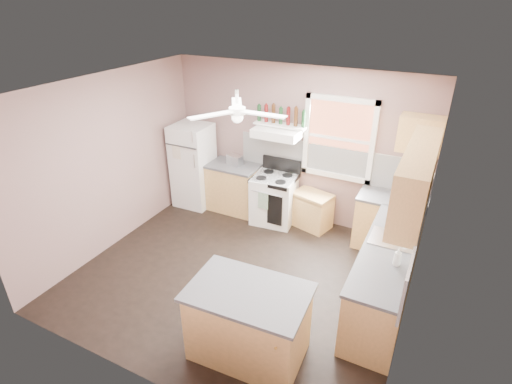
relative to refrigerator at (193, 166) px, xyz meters
The scene contains 32 objects.
floor 2.55m from the refrigerator, 40.20° to the right, with size 4.50×4.50×0.00m, color black.
ceiling 3.09m from the refrigerator, 40.20° to the right, with size 4.50×4.50×0.00m, color white.
wall_back 1.99m from the refrigerator, 13.94° to the left, with size 4.50×0.05×2.70m, color #7C5E59.
wall_right 4.45m from the refrigerator, 20.77° to the right, with size 0.05×4.00×2.70m, color #7C5E59.
wall_left 1.72m from the refrigerator, 105.11° to the right, with size 0.05×4.00×2.70m, color #7C5E59.
backsplash_back 2.37m from the refrigerator, 10.33° to the left, with size 2.90×0.03×0.55m, color white.
backsplash_right 4.30m from the refrigerator, 17.20° to the right, with size 0.03×2.60×0.55m, color white.
window_view 2.76m from the refrigerator, ahead, with size 1.00×0.02×1.20m, color brown.
window_frame 2.75m from the refrigerator, ahead, with size 1.16×0.07×1.36m, color white.
refrigerator is the anchor object (origin of this frame).
base_cabinet_left 0.88m from the refrigerator, ahead, with size 0.90×0.60×0.86m, color #B08949.
counter_left 0.81m from the refrigerator, ahead, with size 0.92×0.62×0.04m, color #444446.
toaster 0.85m from the refrigerator, 11.28° to the left, with size 0.28×0.16×0.18m, color silver.
stove 1.68m from the refrigerator, ahead, with size 0.72×0.64×0.86m, color white.
range_hood 1.83m from the refrigerator, ahead, with size 0.78×0.50×0.14m, color white.
bottle_shelf 1.90m from the refrigerator, 10.63° to the left, with size 0.90×0.26×0.03m, color white.
cart 2.36m from the refrigerator, ahead, with size 0.64×0.42×0.64m, color #B08949.
base_cabinet_corner 3.62m from the refrigerator, ahead, with size 1.00×0.60×0.86m, color #B08949.
base_cabinet_right 4.02m from the refrigerator, 18.41° to the right, with size 0.60×2.20×0.86m, color #B08949.
counter_corner 3.61m from the refrigerator, ahead, with size 1.02×0.62×0.04m, color #444446.
counter_right 4.00m from the refrigerator, 18.45° to the right, with size 0.62×2.22×0.04m, color #444446.
sink 3.94m from the refrigerator, 15.69° to the right, with size 0.55×0.45×0.03m, color silver.
faucet 4.10m from the refrigerator, 15.09° to the right, with size 0.03×0.03×0.14m, color silver.
upper_cabinet_right 4.19m from the refrigerator, 15.16° to the right, with size 0.33×1.80×0.76m, color #B08949.
upper_cabinet_corner 3.97m from the refrigerator, ahead, with size 0.60×0.33×0.52m, color #B08949.
paper_towel 3.96m from the refrigerator, ahead, with size 0.12×0.12×0.26m, color white.
island 3.80m from the refrigerator, 46.52° to the right, with size 1.22×0.77×0.86m, color #B08949.
island_top 3.78m from the refrigerator, 46.52° to the right, with size 1.29×0.84×0.04m, color #444446.
ceiling_fan_hub 2.94m from the refrigerator, 40.20° to the right, with size 0.20×0.20×0.08m, color white.
soap_bottle 4.24m from the refrigerator, 21.99° to the right, with size 0.09×0.09×0.24m, color silver.
red_caddy 3.84m from the refrigerator, ahead, with size 0.18×0.12×0.10m, color red.
wine_bottles 1.98m from the refrigerator, 10.63° to the left, with size 0.86×0.06×0.31m.
Camera 1 is at (2.29, -4.07, 3.74)m, focal length 28.00 mm.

